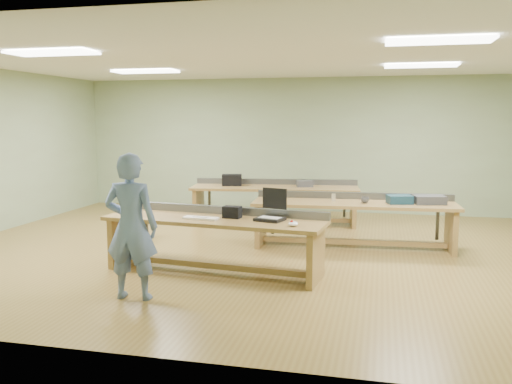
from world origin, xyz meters
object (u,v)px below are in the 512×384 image
parts_bin_teal (400,199)px  laptop_base (270,219)px  camera_bag (232,212)px  parts_bin_grey (429,200)px  workbench_back (275,196)px  drinks_can (334,197)px  task_chair (134,227)px  mug (365,200)px  workbench_mid (353,213)px  person (131,227)px  workbench_front (215,232)px

parts_bin_teal → laptop_base: bearing=-131.8°
camera_bag → parts_bin_grey: 3.31m
workbench_back → parts_bin_grey: parts_bin_grey is taller
workbench_back → parts_bin_teal: size_ratio=9.04×
parts_bin_teal → drinks_can: parts_bin_teal is taller
task_chair → mug: 3.81m
workbench_back → mug: size_ratio=26.83×
laptop_base → drinks_can: size_ratio=2.95×
parts_bin_grey → task_chair: bearing=-171.5°
workbench_mid → mug: size_ratio=26.10×
workbench_mid → parts_bin_teal: 0.76m
person → camera_bag: bearing=-126.3°
person → task_chair: 2.85m
workbench_front → parts_bin_teal: parts_bin_teal is taller
person → laptop_base: bearing=-141.8°
task_chair → parts_bin_teal: 4.36m
workbench_back → camera_bag: bearing=-95.2°
workbench_front → drinks_can: 2.40m
person → mug: person is taller
laptop_base → task_chair: bearing=169.2°
person → parts_bin_teal: 4.42m
workbench_back → drinks_can: drinks_can is taller
laptop_base → task_chair: task_chair is taller
laptop_base → parts_bin_grey: parts_bin_grey is taller
task_chair → mug: mug is taller
workbench_front → parts_bin_grey: 3.54m
laptop_base → mug: mug is taller
mug → laptop_base: bearing=-122.8°
task_chair → parts_bin_grey: 4.82m
workbench_mid → camera_bag: size_ratio=13.93×
drinks_can → person: bearing=-122.6°
workbench_back → task_chair: size_ratio=4.18×
person → workbench_mid: bearing=-131.0°
parts_bin_grey → mug: parts_bin_grey is taller
camera_bag → mug: 2.44m
task_chair → mug: size_ratio=6.41×
person → workbench_front: bearing=-119.5°
workbench_front → parts_bin_teal: (2.48, 1.89, 0.26)m
workbench_front → person: person is taller
workbench_back → camera_bag: size_ratio=14.32×
laptop_base → drinks_can: drinks_can is taller
laptop_base → camera_bag: size_ratio=1.50×
workbench_front → laptop_base: (0.77, -0.02, 0.21)m
task_chair → drinks_can: bearing=-4.3°
laptop_base → mug: 2.16m
workbench_front → laptop_base: size_ratio=8.79×
laptop_base → mug: size_ratio=2.81×
workbench_front → person: (-0.60, -1.28, 0.29)m
mug → task_chair: bearing=-171.7°
workbench_mid → task_chair: (-3.56, -0.63, -0.27)m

